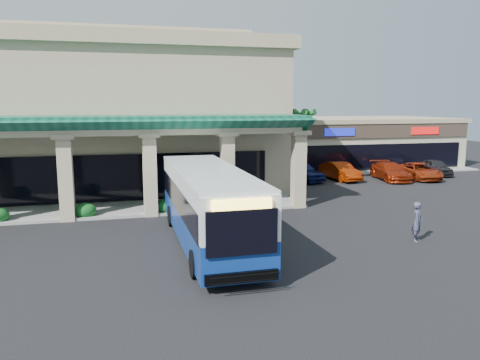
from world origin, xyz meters
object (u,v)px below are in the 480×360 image
object	(u,v)px
car_red	(390,171)
car_gray	(419,171)
car_extra	(436,167)
car_white	(340,171)
transit_bus	(208,207)
car_silver	(301,171)
pedestrian	(417,222)

from	to	relation	value
car_red	car_gray	xyz separation A→B (m)	(2.64, -0.23, -0.05)
car_extra	car_white	bearing A→B (deg)	-164.91
transit_bus	car_silver	size ratio (longest dim) A/B	2.58
transit_bus	car_extra	xyz separation A→B (m)	(23.77, 15.55, -1.01)
car_red	car_extra	world-z (taller)	car_red
car_silver	car_red	distance (m)	7.63
pedestrian	car_gray	size ratio (longest dim) A/B	0.37
car_silver	car_red	bearing A→B (deg)	-27.15
pedestrian	car_extra	xyz separation A→B (m)	(14.28, 17.57, -0.21)
transit_bus	car_red	world-z (taller)	transit_bus
car_silver	car_red	world-z (taller)	car_silver
car_silver	car_red	size ratio (longest dim) A/B	0.94
transit_bus	car_gray	bearing A→B (deg)	33.52
pedestrian	car_silver	bearing A→B (deg)	38.64
pedestrian	car_silver	size ratio (longest dim) A/B	0.39
car_silver	car_gray	xyz separation A→B (m)	(10.14, -1.62, -0.12)
pedestrian	car_white	world-z (taller)	pedestrian
transit_bus	car_silver	bearing A→B (deg)	55.22
pedestrian	car_extra	bearing A→B (deg)	3.54
car_silver	car_gray	distance (m)	10.27
transit_bus	car_gray	distance (m)	25.07
pedestrian	car_white	xyz separation A→B (m)	(4.64, 17.15, -0.18)
transit_bus	car_white	xyz separation A→B (m)	(14.14, 15.13, -0.98)
pedestrian	car_silver	world-z (taller)	pedestrian
car_gray	car_extra	world-z (taller)	car_extra
car_gray	car_extra	distance (m)	3.37
car_silver	car_white	size ratio (longest dim) A/B	1.06
transit_bus	car_extra	world-z (taller)	transit_bus
pedestrian	car_red	bearing A→B (deg)	14.20
car_extra	car_gray	bearing A→B (deg)	-137.34
car_silver	car_extra	size ratio (longest dim) A/B	1.14
car_white	car_red	world-z (taller)	car_white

